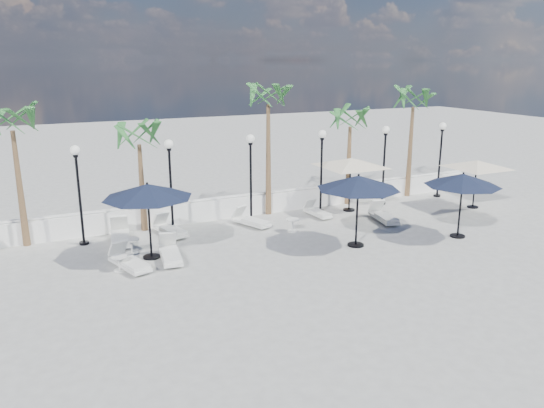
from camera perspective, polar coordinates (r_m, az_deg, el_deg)
name	(u,v)px	position (r m, az deg, el deg)	size (l,w,h in m)	color
ground	(327,274)	(17.86, 5.96, -7.46)	(100.00, 100.00, 0.00)	gray
balustrade	(243,206)	(24.09, -3.18, -0.20)	(26.00, 0.30, 1.01)	white
lamppost_1	(78,181)	(21.09, -20.14, 2.32)	(0.36, 0.36, 3.84)	black
lamppost_2	(170,173)	(21.64, -10.90, 3.29)	(0.36, 0.36, 3.84)	black
lamppost_3	(251,166)	(22.72, -2.31, 4.11)	(0.36, 0.36, 3.84)	black
lamppost_4	(322,160)	(24.27, 5.35, 4.77)	(0.36, 0.36, 3.84)	black
lamppost_5	(385,154)	(26.19, 12.01, 5.27)	(0.36, 0.36, 3.84)	black
lamppost_6	(441,149)	(28.42, 17.70, 5.65)	(0.36, 0.36, 3.84)	black
palm_0	(12,127)	(21.50, -26.18, 7.46)	(2.60, 2.60, 5.50)	brown
palm_1	(139,141)	(21.98, -14.13, 6.63)	(2.60, 2.60, 4.70)	brown
palm_2	(268,102)	(23.58, -0.41, 10.96)	(2.60, 2.60, 6.10)	brown
palm_3	(350,124)	(25.77, 8.41, 8.56)	(2.60, 2.60, 4.90)	brown
palm_4	(413,104)	(27.90, 14.95, 10.32)	(2.60, 2.60, 5.70)	brown
lounger_0	(120,236)	(21.41, -16.01, -3.32)	(1.00, 2.25, 0.81)	silver
lounger_1	(129,262)	(18.74, -15.11, -5.99)	(1.20, 2.10, 0.75)	silver
lounger_2	(251,220)	(22.69, -2.26, -1.78)	(1.27, 1.95, 0.70)	silver
lounger_3	(170,253)	(19.16, -10.88, -5.24)	(0.93, 2.10, 0.76)	silver
lounger_4	(170,229)	(21.90, -10.92, -2.66)	(1.08, 2.05, 0.73)	silver
lounger_5	(384,216)	(23.79, 11.93, -1.27)	(1.02, 2.05, 0.74)	silver
lounger_6	(317,212)	(24.13, 4.90, -0.85)	(0.66, 1.70, 0.62)	silver
side_table_0	(132,245)	(20.11, -14.87, -4.23)	(0.58, 0.58, 0.56)	silver
side_table_1	(119,262)	(18.62, -16.11, -6.00)	(0.53, 0.53, 0.52)	silver
side_table_2	(292,224)	(21.91, 2.22, -2.16)	(0.55, 0.55, 0.54)	silver
parasol_navy_left	(147,191)	(18.91, -13.25, 1.33)	(3.16, 3.16, 2.79)	black
parasol_navy_mid	(358,183)	(19.91, 9.27, 2.26)	(3.13, 3.13, 2.81)	black
parasol_navy_right	(463,180)	(22.02, 19.84, 2.43)	(2.96, 2.96, 2.65)	black
parasol_cream_sq_a	(351,159)	(24.74, 8.48, 4.85)	(5.47, 5.47, 2.68)	black
parasol_cream_sq_b	(477,161)	(26.83, 21.22, 4.37)	(4.95, 4.95, 2.48)	black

